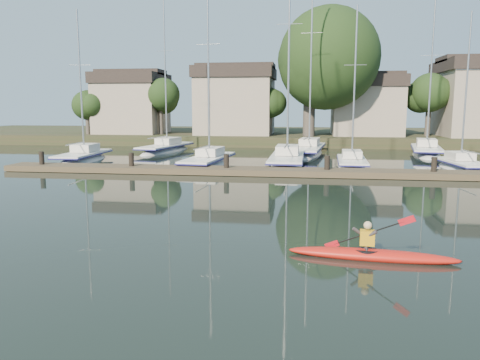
# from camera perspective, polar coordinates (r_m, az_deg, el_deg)

# --- Properties ---
(ground) EXTENTS (160.00, 160.00, 0.00)m
(ground) POSITION_cam_1_polar(r_m,az_deg,el_deg) (14.38, 0.77, -7.46)
(ground) COLOR black
(ground) RESTS_ON ground
(kayak) EXTENTS (4.55, 1.15, 1.45)m
(kayak) POSITION_cam_1_polar(r_m,az_deg,el_deg) (13.21, 15.72, -8.52)
(kayak) COLOR #B1260D
(kayak) RESTS_ON ground
(dock) EXTENTS (34.00, 2.00, 1.80)m
(dock) POSITION_cam_1_polar(r_m,az_deg,el_deg) (28.01, 4.39, 1.04)
(dock) COLOR brown
(dock) RESTS_ON ground
(sailboat_0) EXTENTS (2.51, 7.85, 12.32)m
(sailboat_0) POSITION_cam_1_polar(r_m,az_deg,el_deg) (37.02, -18.53, 1.91)
(sailboat_0) COLOR silver
(sailboat_0) RESTS_ON ground
(sailboat_1) EXTENTS (2.97, 8.80, 14.12)m
(sailboat_1) POSITION_cam_1_polar(r_m,az_deg,el_deg) (32.50, -3.87, 1.45)
(sailboat_1) COLOR silver
(sailboat_1) RESTS_ON ground
(sailboat_2) EXTENTS (2.39, 9.92, 16.39)m
(sailboat_2) POSITION_cam_1_polar(r_m,az_deg,el_deg) (32.86, 5.73, 1.49)
(sailboat_2) COLOR silver
(sailboat_2) RESTS_ON ground
(sailboat_3) EXTENTS (2.21, 7.35, 11.73)m
(sailboat_3) POSITION_cam_1_polar(r_m,az_deg,el_deg) (32.55, 13.44, 1.26)
(sailboat_3) COLOR silver
(sailboat_3) RESTS_ON ground
(sailboat_4) EXTENTS (2.68, 6.71, 11.11)m
(sailboat_4) POSITION_cam_1_polar(r_m,az_deg,el_deg) (33.50, 25.37, 0.84)
(sailboat_4) COLOR silver
(sailboat_4) RESTS_ON ground
(sailboat_5) EXTENTS (3.77, 9.44, 15.24)m
(sailboat_5) POSITION_cam_1_polar(r_m,az_deg,el_deg) (42.84, -9.02, 3.19)
(sailboat_5) COLOR silver
(sailboat_5) RESTS_ON ground
(sailboat_6) EXTENTS (3.48, 11.07, 17.31)m
(sailboat_6) POSITION_cam_1_polar(r_m,az_deg,el_deg) (40.72, 8.34, 2.89)
(sailboat_6) COLOR silver
(sailboat_6) RESTS_ON ground
(sailboat_7) EXTENTS (3.81, 9.09, 14.22)m
(sailboat_7) POSITION_cam_1_polar(r_m,az_deg,el_deg) (42.46, 21.73, 2.58)
(sailboat_7) COLOR silver
(sailboat_7) RESTS_ON ground
(shore) EXTENTS (90.00, 25.25, 12.75)m
(shore) POSITION_cam_1_polar(r_m,az_deg,el_deg) (53.98, 7.97, 8.03)
(shore) COLOR #222F17
(shore) RESTS_ON ground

